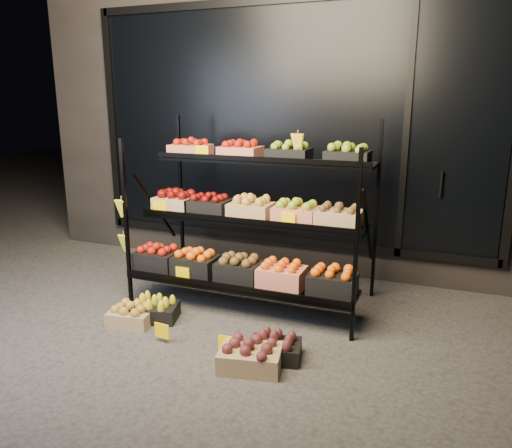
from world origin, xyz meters
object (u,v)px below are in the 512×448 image
at_px(display_rack, 248,219).
at_px(floor_crate_left, 131,314).
at_px(floor_crate_midleft, 155,309).
at_px(floor_crate_midright, 250,355).

relative_size(display_rack, floor_crate_left, 5.68).
bearing_deg(floor_crate_midleft, display_rack, 31.99).
bearing_deg(floor_crate_midleft, floor_crate_left, -146.84).
distance_m(floor_crate_left, floor_crate_midright, 1.22).
distance_m(display_rack, floor_crate_midleft, 1.13).
bearing_deg(floor_crate_midright, floor_crate_midleft, 146.19).
relative_size(floor_crate_midleft, floor_crate_midright, 0.92).
height_order(floor_crate_left, floor_crate_midleft, floor_crate_midleft).
bearing_deg(floor_crate_left, floor_crate_midright, -21.33).
xyz_separation_m(display_rack, floor_crate_midleft, (-0.59, -0.66, -0.70)).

